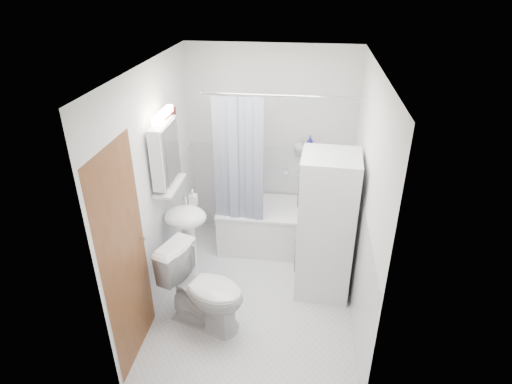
# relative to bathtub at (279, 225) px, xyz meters

# --- Properties ---
(floor) EXTENTS (2.60, 2.60, 0.00)m
(floor) POSITION_rel_bathtub_xyz_m (-0.15, -0.92, -0.31)
(floor) COLOR silver
(floor) RESTS_ON ground
(room_walls) EXTENTS (2.60, 2.60, 2.60)m
(room_walls) POSITION_rel_bathtub_xyz_m (-0.15, -0.92, 1.18)
(room_walls) COLOR silver
(room_walls) RESTS_ON ground
(wainscot) EXTENTS (1.98, 2.58, 2.58)m
(wainscot) POSITION_rel_bathtub_xyz_m (-0.15, -0.63, 0.29)
(wainscot) COLOR white
(wainscot) RESTS_ON ground
(door) EXTENTS (0.05, 2.00, 2.00)m
(door) POSITION_rel_bathtub_xyz_m (-1.10, -1.47, 0.69)
(door) COLOR brown
(door) RESTS_ON ground
(bathtub) EXTENTS (1.45, 0.69, 0.56)m
(bathtub) POSITION_rel_bathtub_xyz_m (0.00, 0.00, 0.00)
(bathtub) COLOR white
(bathtub) RESTS_ON ground
(tub_spout) EXTENTS (0.04, 0.12, 0.04)m
(tub_spout) POSITION_rel_bathtub_xyz_m (0.20, 0.33, 0.57)
(tub_spout) COLOR silver
(tub_spout) RESTS_ON room_walls
(curtain_rod) EXTENTS (1.63, 0.02, 0.02)m
(curtain_rod) POSITION_rel_bathtub_xyz_m (0.00, -0.28, 1.69)
(curtain_rod) COLOR silver
(curtain_rod) RESTS_ON room_walls
(shower_curtain) EXTENTS (0.55, 0.02, 1.45)m
(shower_curtain) POSITION_rel_bathtub_xyz_m (-0.44, -0.28, 0.94)
(shower_curtain) COLOR #15214A
(shower_curtain) RESTS_ON curtain_rod
(sink) EXTENTS (0.44, 0.37, 1.04)m
(sink) POSITION_rel_bathtub_xyz_m (-0.90, -0.83, 0.40)
(sink) COLOR white
(sink) RESTS_ON ground
(medicine_cabinet) EXTENTS (0.13, 0.50, 0.71)m
(medicine_cabinet) POSITION_rel_bathtub_xyz_m (-1.05, -0.82, 1.26)
(medicine_cabinet) COLOR white
(medicine_cabinet) RESTS_ON room_walls
(shelf) EXTENTS (0.18, 0.54, 0.02)m
(shelf) POSITION_rel_bathtub_xyz_m (-1.04, -0.82, 0.89)
(shelf) COLOR silver
(shelf) RESTS_ON room_walls
(shower_caddy) EXTENTS (0.22, 0.06, 0.02)m
(shower_caddy) POSITION_rel_bathtub_xyz_m (0.25, 0.32, 0.84)
(shower_caddy) COLOR silver
(shower_caddy) RESTS_ON room_walls
(towel) EXTENTS (0.07, 0.36, 0.87)m
(towel) POSITION_rel_bathtub_xyz_m (-1.09, -0.57, 1.16)
(towel) COLOR maroon
(towel) RESTS_ON room_walls
(washer_dryer) EXTENTS (0.59, 0.58, 1.57)m
(washer_dryer) POSITION_rel_bathtub_xyz_m (0.53, -0.73, 0.48)
(washer_dryer) COLOR white
(washer_dryer) RESTS_ON ground
(toilet) EXTENTS (0.93, 0.71, 0.81)m
(toilet) POSITION_rel_bathtub_xyz_m (-0.60, -1.39, 0.10)
(toilet) COLOR white
(toilet) RESTS_ON ground
(soap_pump) EXTENTS (0.08, 0.17, 0.08)m
(soap_pump) POSITION_rel_bathtub_xyz_m (-0.86, -0.67, 0.64)
(soap_pump) COLOR gray
(soap_pump) RESTS_ON sink
(shelf_bottle) EXTENTS (0.07, 0.18, 0.07)m
(shelf_bottle) POSITION_rel_bathtub_xyz_m (-1.04, -0.97, 0.94)
(shelf_bottle) COLOR gray
(shelf_bottle) RESTS_ON shelf
(shelf_cup) EXTENTS (0.10, 0.09, 0.10)m
(shelf_cup) POSITION_rel_bathtub_xyz_m (-1.04, -0.70, 0.96)
(shelf_cup) COLOR gray
(shelf_cup) RESTS_ON shelf
(shampoo_a) EXTENTS (0.13, 0.17, 0.13)m
(shampoo_a) POSITION_rel_bathtub_xyz_m (0.20, 0.32, 0.92)
(shampoo_a) COLOR gray
(shampoo_a) RESTS_ON shower_caddy
(shampoo_b) EXTENTS (0.08, 0.21, 0.08)m
(shampoo_b) POSITION_rel_bathtub_xyz_m (0.32, 0.32, 0.89)
(shampoo_b) COLOR #2C279C
(shampoo_b) RESTS_ON shower_caddy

